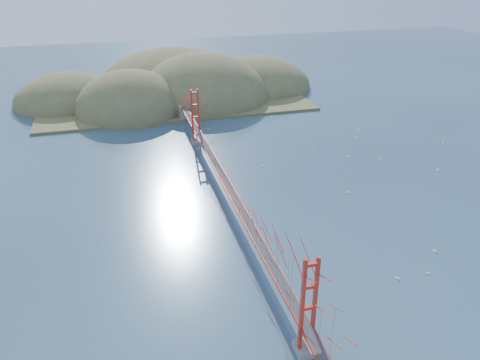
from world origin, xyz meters
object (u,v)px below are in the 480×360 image
object	(u,v)px
bridge	(231,170)
sailboat_2	(428,273)
sailboat_0	(435,251)
sailboat_1	(348,157)

from	to	relation	value
bridge	sailboat_2	size ratio (longest dim) A/B	169.09
bridge	sailboat_2	xyz separation A→B (m)	(20.23, -22.44, -6.87)
sailboat_0	sailboat_1	xyz separation A→B (m)	(3.65, 32.64, 0.02)
sailboat_0	sailboat_2	world-z (taller)	sailboat_0
sailboat_2	bridge	bearing A→B (deg)	132.04
bridge	sailboat_0	world-z (taller)	bridge
sailboat_1	sailboat_0	bearing A→B (deg)	-96.38
sailboat_1	sailboat_2	world-z (taller)	sailboat_1
sailboat_1	sailboat_2	bearing A→B (deg)	-101.63
bridge	sailboat_0	xyz separation A→B (m)	(24.12, -18.44, -6.87)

